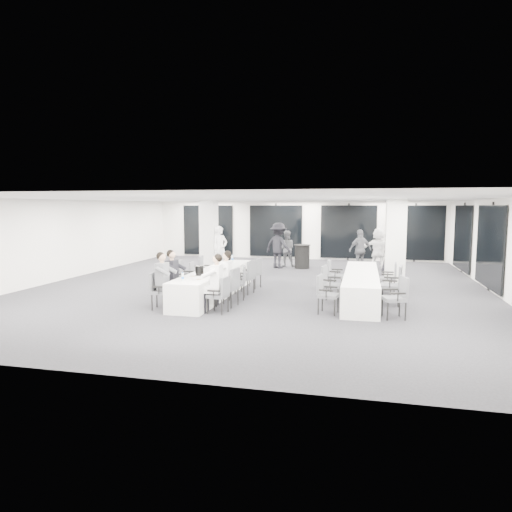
{
  "coord_description": "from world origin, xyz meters",
  "views": [
    {
      "loc": [
        3.22,
        -14.03,
        2.58
      ],
      "look_at": [
        -0.06,
        -0.2,
        1.01
      ],
      "focal_mm": 32.0,
      "sensor_mm": 36.0,
      "label": 1
    }
  ],
  "objects_px": {
    "chair_main_left_second": "(169,285)",
    "standing_guest_e": "(390,250)",
    "banquet_table_side": "(361,286)",
    "standing_guest_b": "(286,246)",
    "banquet_table_main": "(215,283)",
    "chair_side_right_near": "(398,295)",
    "chair_main_left_mid": "(185,276)",
    "standing_guest_a": "(220,246)",
    "standing_guest_c": "(278,243)",
    "ice_bucket_far": "(227,261)",
    "chair_main_right_fourth": "(247,275)",
    "chair_main_left_fourth": "(196,274)",
    "chair_side_right_far": "(391,276)",
    "chair_side_left_far": "(333,273)",
    "chair_side_left_mid": "(329,282)",
    "standing_guest_d": "(360,247)",
    "chair_main_left_near": "(159,288)",
    "chair_main_right_near": "(221,292)",
    "cocktail_table": "(302,256)",
    "ice_bucket_near": "(199,270)",
    "chair_main_right_far": "(255,271)",
    "standing_guest_f": "(378,245)",
    "chair_main_right_mid": "(240,280)",
    "standing_guest_g": "(208,241)",
    "chair_main_left_far": "(205,269)",
    "chair_main_right_second": "(230,285)"
  },
  "relations": [
    {
      "from": "chair_main_right_mid",
      "to": "standing_guest_b",
      "type": "bearing_deg",
      "value": -13.68
    },
    {
      "from": "chair_main_left_second",
      "to": "ice_bucket_far",
      "type": "distance_m",
      "value": 2.75
    },
    {
      "from": "standing_guest_b",
      "to": "banquet_table_side",
      "type": "bearing_deg",
      "value": 106.48
    },
    {
      "from": "standing_guest_f",
      "to": "chair_side_left_mid",
      "type": "bearing_deg",
      "value": 81.34
    },
    {
      "from": "chair_side_right_near",
      "to": "standing_guest_e",
      "type": "xyz_separation_m",
      "value": [
        0.17,
        6.78,
        0.39
      ]
    },
    {
      "from": "chair_main_right_near",
      "to": "chair_side_left_mid",
      "type": "height_order",
      "value": "chair_side_left_mid"
    },
    {
      "from": "standing_guest_b",
      "to": "standing_guest_d",
      "type": "height_order",
      "value": "standing_guest_d"
    },
    {
      "from": "chair_main_right_far",
      "to": "chair_side_right_far",
      "type": "distance_m",
      "value": 4.11
    },
    {
      "from": "chair_side_right_far",
      "to": "chair_main_left_far",
      "type": "bearing_deg",
      "value": 92.72
    },
    {
      "from": "chair_side_left_far",
      "to": "chair_main_right_fourth",
      "type": "bearing_deg",
      "value": -60.8
    },
    {
      "from": "standing_guest_a",
      "to": "chair_main_right_fourth",
      "type": "bearing_deg",
      "value": -117.36
    },
    {
      "from": "banquet_table_side",
      "to": "chair_main_left_second",
      "type": "height_order",
      "value": "chair_main_left_second"
    },
    {
      "from": "chair_main_left_mid",
      "to": "standing_guest_a",
      "type": "distance_m",
      "value": 4.86
    },
    {
      "from": "chair_main_right_second",
      "to": "chair_main_left_near",
      "type": "bearing_deg",
      "value": 121.19
    },
    {
      "from": "chair_main_left_fourth",
      "to": "chair_side_right_far",
      "type": "distance_m",
      "value": 5.82
    },
    {
      "from": "chair_main_right_fourth",
      "to": "standing_guest_a",
      "type": "distance_m",
      "value": 4.66
    },
    {
      "from": "standing_guest_a",
      "to": "standing_guest_b",
      "type": "distance_m",
      "value": 3.13
    },
    {
      "from": "chair_side_left_mid",
      "to": "ice_bucket_far",
      "type": "bearing_deg",
      "value": -103.72
    },
    {
      "from": "standing_guest_d",
      "to": "ice_bucket_near",
      "type": "relative_size",
      "value": 7.24
    },
    {
      "from": "standing_guest_e",
      "to": "chair_side_left_mid",
      "type": "bearing_deg",
      "value": 131.31
    },
    {
      "from": "chair_side_left_mid",
      "to": "standing_guest_d",
      "type": "relative_size",
      "value": 0.52
    },
    {
      "from": "chair_main_right_far",
      "to": "standing_guest_f",
      "type": "height_order",
      "value": "standing_guest_f"
    },
    {
      "from": "ice_bucket_near",
      "to": "banquet_table_side",
      "type": "bearing_deg",
      "value": 20.43
    },
    {
      "from": "banquet_table_main",
      "to": "chair_side_right_near",
      "type": "distance_m",
      "value": 5.18
    },
    {
      "from": "ice_bucket_far",
      "to": "standing_guest_a",
      "type": "bearing_deg",
      "value": 111.45
    },
    {
      "from": "banquet_table_main",
      "to": "chair_side_left_mid",
      "type": "height_order",
      "value": "chair_side_left_mid"
    },
    {
      "from": "standing_guest_d",
      "to": "chair_main_left_fourth",
      "type": "bearing_deg",
      "value": 18.38
    },
    {
      "from": "chair_main_left_fourth",
      "to": "chair_main_right_fourth",
      "type": "bearing_deg",
      "value": 78.93
    },
    {
      "from": "chair_main_left_second",
      "to": "standing_guest_e",
      "type": "height_order",
      "value": "standing_guest_e"
    },
    {
      "from": "chair_main_right_fourth",
      "to": "ice_bucket_near",
      "type": "relative_size",
      "value": 3.8
    },
    {
      "from": "chair_main_left_mid",
      "to": "standing_guest_a",
      "type": "relative_size",
      "value": 0.5
    },
    {
      "from": "standing_guest_f",
      "to": "cocktail_table",
      "type": "bearing_deg",
      "value": 17.77
    },
    {
      "from": "chair_main_left_fourth",
      "to": "chair_side_right_far",
      "type": "height_order",
      "value": "chair_side_right_far"
    },
    {
      "from": "chair_main_right_mid",
      "to": "chair_main_right_fourth",
      "type": "bearing_deg",
      "value": -13.17
    },
    {
      "from": "banquet_table_side",
      "to": "standing_guest_b",
      "type": "bearing_deg",
      "value": 116.74
    },
    {
      "from": "standing_guest_d",
      "to": "cocktail_table",
      "type": "bearing_deg",
      "value": -33.77
    },
    {
      "from": "chair_main_right_second",
      "to": "standing_guest_e",
      "type": "height_order",
      "value": "standing_guest_e"
    },
    {
      "from": "chair_side_left_far",
      "to": "chair_side_right_far",
      "type": "relative_size",
      "value": 1.01
    },
    {
      "from": "chair_main_left_near",
      "to": "chair_side_left_far",
      "type": "xyz_separation_m",
      "value": [
        4.1,
        3.55,
        0.01
      ]
    },
    {
      "from": "chair_main_left_near",
      "to": "chair_main_right_far",
      "type": "relative_size",
      "value": 0.99
    },
    {
      "from": "chair_side_right_near",
      "to": "standing_guest_c",
      "type": "distance_m",
      "value": 8.85
    },
    {
      "from": "cocktail_table",
      "to": "chair_main_right_fourth",
      "type": "xyz_separation_m",
      "value": [
        -0.85,
        -5.86,
        0.06
      ]
    },
    {
      "from": "chair_main_left_second",
      "to": "chair_side_left_far",
      "type": "relative_size",
      "value": 0.92
    },
    {
      "from": "chair_main_right_mid",
      "to": "standing_guest_g",
      "type": "relative_size",
      "value": 0.5
    },
    {
      "from": "chair_main_right_second",
      "to": "chair_main_right_far",
      "type": "height_order",
      "value": "chair_main_right_second"
    },
    {
      "from": "chair_main_right_second",
      "to": "banquet_table_side",
      "type": "bearing_deg",
      "value": -53.57
    },
    {
      "from": "banquet_table_main",
      "to": "chair_side_right_near",
      "type": "relative_size",
      "value": 5.16
    },
    {
      "from": "chair_main_right_fourth",
      "to": "chair_side_left_far",
      "type": "distance_m",
      "value": 2.68
    },
    {
      "from": "chair_main_left_near",
      "to": "chair_main_right_fourth",
      "type": "distance_m",
      "value": 2.95
    },
    {
      "from": "standing_guest_c",
      "to": "ice_bucket_far",
      "type": "distance_m",
      "value": 4.97
    }
  ]
}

